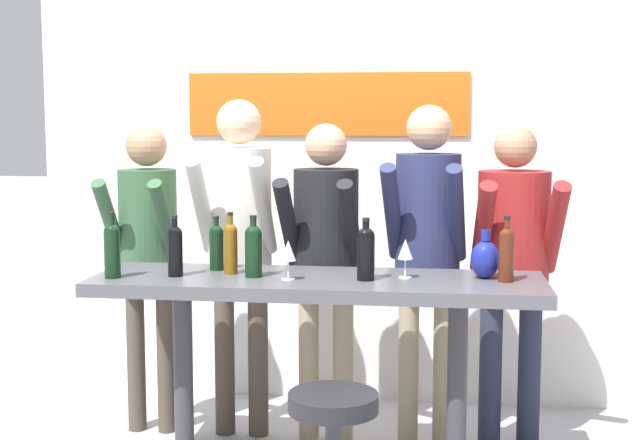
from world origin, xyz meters
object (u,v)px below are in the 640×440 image
Objects in this scene: person_center at (427,234)px; wine_bottle_2 at (366,251)px; tasting_table at (317,312)px; person_center_left at (326,246)px; wine_bottle_4 at (231,246)px; wine_bottle_6 at (253,248)px; wine_bottle_3 at (112,248)px; person_far_left at (148,242)px; decorative_vase at (485,259)px; wine_glass_1 at (405,251)px; wine_glass_0 at (288,252)px; wine_bottle_5 at (216,245)px; person_left at (240,227)px; person_center_right at (513,250)px; wine_bottle_1 at (175,248)px; wine_bottle_0 at (506,252)px.

person_center reaches higher than wine_bottle_2.
person_center_left is at bearing 93.02° from tasting_table.
wine_bottle_6 is (0.12, -0.07, 0.00)m from wine_bottle_4.
person_center reaches higher than wine_bottle_3.
wine_bottle_3 is (-0.91, -0.14, 0.30)m from tasting_table.
person_far_left reaches higher than decorative_vase.
tasting_table is 0.49m from wine_glass_1.
wine_bottle_4 is 0.80m from wine_glass_1.
wine_bottle_2 is 0.34m from wine_glass_0.
wine_bottle_3 is (-1.40, -0.66, 0.00)m from person_center.
wine_bottle_5 is 1.45× the size of wine_glass_1.
person_far_left is 1.44m from wine_glass_1.
wine_bottle_5 is at bearing -152.02° from person_center.
person_left is 5.91× the size of wine_bottle_3.
wine_bottle_6 is at bearing -70.83° from person_left.
decorative_vase is (1.22, -0.45, -0.07)m from person_left.
person_center_right is 9.21× the size of wine_glass_1.
person_far_left is 9.18× the size of wine_glass_0.
wine_bottle_3 is 0.79m from wine_glass_0.
person_center_right is (1.39, 0.02, -0.09)m from person_left.
person_far_left reaches higher than wine_bottle_1.
person_far_left is at bearing 165.40° from decorative_vase.
wine_bottle_4 is at bearing -81.74° from person_left.
person_far_left is 1.04m from wine_glass_0.
person_far_left reaches higher than wine_glass_1.
tasting_table is 1.25× the size of person_center_left.
tasting_table is 0.88m from wine_bottle_0.
person_far_left is at bearing 119.13° from wine_bottle_1.
wine_bottle_6 is at bearing -159.44° from person_center_right.
wine_bottle_0 reaches higher than wine_bottle_4.
person_far_left is 5.83× the size of wine_bottle_1.
decorative_vase is (-0.09, 0.07, -0.04)m from wine_bottle_0.
wine_glass_0 is at bearing -169.98° from decorative_vase.
person_far_left is at bearing -178.80° from person_left.
decorative_vase is (1.71, -0.45, 0.02)m from person_far_left.
wine_bottle_0 is 1.04× the size of wine_bottle_6.
wine_bottle_6 is 1.28× the size of decorative_vase.
person_center reaches higher than wine_bottle_0.
wine_glass_0 is at bearing -173.27° from wine_bottle_2.
wine_bottle_6 is (-0.51, 0.01, 0.00)m from wine_bottle_2.
wine_bottle_2 reaches higher than wine_bottle_5.
person_left is at bearing 73.92° from wine_bottle_1.
wine_bottle_4 is (-1.24, 0.04, -0.00)m from wine_bottle_0.
person_far_left is 0.74m from wine_bottle_4.
wine_bottle_3 reaches higher than wine_glass_1.
wine_glass_1 reaches higher than tasting_table.
person_center_right is 5.48× the size of wine_bottle_3.
wine_bottle_1 is (-1.48, -0.06, -0.00)m from wine_bottle_0.
wine_glass_1 is (0.80, -0.01, -0.00)m from wine_bottle_4.
person_center_left reaches higher than wine_bottle_0.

